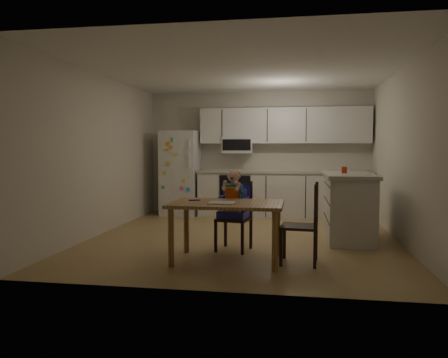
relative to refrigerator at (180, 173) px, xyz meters
name	(u,v)px	position (x,y,z in m)	size (l,w,h in m)	color
room	(247,155)	(1.55, -1.67, 0.40)	(4.52, 5.01, 2.51)	#9D7D4A
refrigerator	(180,173)	(0.00, 0.00, 0.00)	(0.72, 0.70, 1.70)	silver
kitchen_run	(282,172)	(2.05, 0.09, 0.03)	(3.37, 0.62, 2.15)	silver
kitchen_island	(349,207)	(3.10, -2.02, -0.36)	(0.69, 1.33, 0.98)	silver
red_cup	(344,170)	(3.04, -1.91, 0.18)	(0.08, 0.08, 0.10)	red
dining_table	(227,210)	(1.52, -3.54, -0.24)	(1.33, 0.85, 0.71)	brown
napkin	(222,203)	(1.48, -3.63, -0.13)	(0.30, 0.26, 0.01)	silver
toddler_spoon	(194,200)	(1.10, -3.44, -0.13)	(0.02, 0.02, 0.12)	#2727C4
chair_booster	(235,201)	(1.53, -2.92, -0.20)	(0.47, 0.47, 1.07)	black
chair_side	(308,218)	(2.47, -3.49, -0.31)	(0.45, 0.45, 0.95)	black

